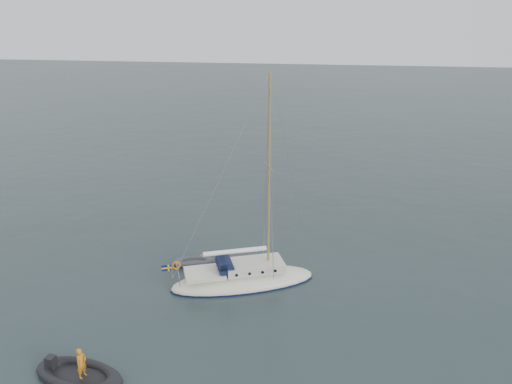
# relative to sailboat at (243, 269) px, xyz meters

# --- Properties ---
(ground) EXTENTS (300.00, 300.00, 0.00)m
(ground) POSITION_rel_sailboat_xyz_m (2.25, 2.87, -0.97)
(ground) COLOR black
(ground) RESTS_ON ground
(sailboat) EXTENTS (8.96, 2.69, 12.76)m
(sailboat) POSITION_rel_sailboat_xyz_m (0.00, 0.00, 0.00)
(sailboat) COLOR white
(sailboat) RESTS_ON ground
(dinghy) EXTENTS (2.71, 1.22, 0.39)m
(dinghy) POSITION_rel_sailboat_xyz_m (-3.61, 1.80, -0.79)
(dinghy) COLOR #525358
(dinghy) RESTS_ON ground
(rib) EXTENTS (4.25, 1.93, 1.63)m
(rib) POSITION_rel_sailboat_xyz_m (-5.25, -9.46, -0.71)
(rib) COLOR black
(rib) RESTS_ON ground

